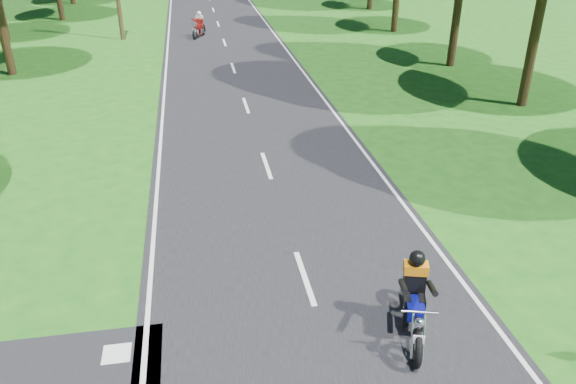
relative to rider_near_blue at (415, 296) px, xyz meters
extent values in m
plane|color=#195313|center=(-1.63, 0.05, -0.85)|extent=(160.00, 160.00, 0.00)
cube|color=silver|center=(-1.63, 2.05, -0.83)|extent=(0.12, 2.00, 0.01)
cube|color=silver|center=(-1.63, 8.05, -0.83)|extent=(0.12, 2.00, 0.01)
cube|color=silver|center=(-1.63, 14.05, -0.83)|extent=(0.12, 2.00, 0.01)
cube|color=silver|center=(-1.63, 20.05, -0.83)|extent=(0.12, 2.00, 0.01)
cube|color=silver|center=(-1.63, 26.05, -0.83)|extent=(0.12, 2.00, 0.01)
cube|color=silver|center=(-1.63, 32.05, -0.83)|extent=(0.12, 2.00, 0.01)
cube|color=silver|center=(-1.63, 38.05, -0.83)|extent=(0.12, 2.00, 0.01)
cube|color=silver|center=(-5.43, 0.35, -0.83)|extent=(0.50, 0.50, 0.01)
cylinder|color=black|center=(-12.20, 20.81, 1.11)|extent=(0.40, 0.40, 3.91)
cylinder|color=black|center=(-14.56, 29.23, 1.05)|extent=(0.40, 0.40, 3.79)
cylinder|color=black|center=(9.44, 12.25, 1.43)|extent=(0.40, 0.40, 4.56)
cylinder|color=black|center=(9.30, 18.74, 0.90)|extent=(0.40, 0.40, 3.49)
cylinder|color=black|center=(9.44, 27.63, 1.00)|extent=(0.40, 0.40, 3.69)
camera|label=1|loc=(-3.71, -7.74, 6.34)|focal=35.00mm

